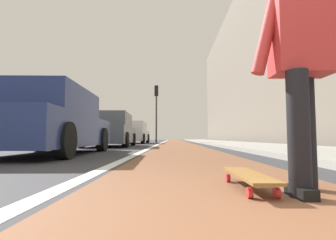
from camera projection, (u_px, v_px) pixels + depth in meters
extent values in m
plane|color=#38383D|center=(180.00, 147.00, 10.79)|extent=(80.00, 80.00, 0.00)
cube|color=brown|center=(176.00, 142.00, 24.75)|extent=(56.00, 2.01, 0.00)
cube|color=silver|center=(162.00, 143.00, 20.78)|extent=(52.00, 0.16, 0.01)
cube|color=#9E9B93|center=(221.00, 142.00, 18.71)|extent=(52.00, 3.20, 0.11)
cube|color=slate|center=(244.00, 66.00, 23.11)|extent=(40.00, 1.20, 13.59)
cylinder|color=red|center=(228.00, 178.00, 2.22)|extent=(0.07, 0.03, 0.07)
cylinder|color=red|center=(248.00, 178.00, 2.22)|extent=(0.07, 0.03, 0.07)
cylinder|color=red|center=(249.00, 193.00, 1.62)|extent=(0.07, 0.03, 0.07)
cylinder|color=red|center=(277.00, 193.00, 1.62)|extent=(0.07, 0.03, 0.07)
cube|color=silver|center=(238.00, 172.00, 2.22)|extent=(0.06, 0.12, 0.02)
cube|color=silver|center=(263.00, 185.00, 1.62)|extent=(0.06, 0.12, 0.02)
cube|color=olive|center=(248.00, 175.00, 1.92)|extent=(0.84, 0.21, 0.02)
cylinder|color=black|center=(299.00, 133.00, 1.67)|extent=(0.14, 0.14, 0.82)
cylinder|color=black|center=(306.00, 134.00, 1.93)|extent=(0.14, 0.14, 0.82)
cube|color=black|center=(301.00, 192.00, 1.64)|extent=(0.26, 0.10, 0.07)
cube|color=#B22D2D|center=(301.00, 33.00, 1.84)|extent=(0.24, 0.40, 0.60)
cylinder|color=#B22D2D|center=(267.00, 33.00, 1.84)|extent=(0.09, 0.24, 0.60)
cylinder|color=#B22D2D|center=(335.00, 33.00, 1.84)|extent=(0.09, 0.24, 0.60)
cube|color=navy|center=(50.00, 131.00, 5.95)|extent=(4.61, 2.00, 0.70)
cube|color=navy|center=(48.00, 102.00, 5.84)|extent=(2.56, 1.78, 0.60)
cube|color=#4C606B|center=(68.00, 108.00, 7.09)|extent=(0.11, 1.60, 0.51)
cylinder|color=black|center=(41.00, 140.00, 7.32)|extent=(0.67, 0.25, 0.66)
cylinder|color=black|center=(102.00, 140.00, 7.36)|extent=(0.67, 0.25, 0.66)
cylinder|color=black|center=(65.00, 141.00, 4.55)|extent=(0.67, 0.25, 0.66)
cube|color=#4C5156|center=(111.00, 135.00, 11.53)|extent=(4.68, 2.02, 0.70)
cube|color=#4C5156|center=(110.00, 120.00, 11.42)|extent=(2.61, 1.77, 0.60)
cube|color=#4C606B|center=(115.00, 122.00, 12.68)|extent=(0.12, 1.58, 0.51)
cylinder|color=black|center=(99.00, 139.00, 12.91)|extent=(0.61, 0.25, 0.60)
cylinder|color=black|center=(133.00, 139.00, 12.96)|extent=(0.61, 0.25, 0.60)
cylinder|color=black|center=(82.00, 140.00, 10.06)|extent=(0.61, 0.25, 0.60)
cylinder|color=black|center=(126.00, 140.00, 10.12)|extent=(0.61, 0.25, 0.60)
cube|color=#B7B7BC|center=(134.00, 136.00, 18.07)|extent=(4.48, 1.80, 0.70)
cube|color=#B7B7BC|center=(133.00, 126.00, 17.97)|extent=(2.48, 1.63, 0.60)
cube|color=#4C606B|center=(136.00, 127.00, 19.19)|extent=(0.06, 1.52, 0.51)
cylinder|color=black|center=(126.00, 138.00, 19.46)|extent=(0.66, 0.23, 0.66)
cylinder|color=black|center=(148.00, 138.00, 19.41)|extent=(0.66, 0.23, 0.66)
cylinder|color=black|center=(118.00, 139.00, 16.71)|extent=(0.66, 0.23, 0.66)
cylinder|color=black|center=(143.00, 139.00, 16.65)|extent=(0.66, 0.23, 0.66)
cylinder|color=#2D2D2D|center=(156.00, 119.00, 19.66)|extent=(0.12, 0.12, 3.57)
cube|color=black|center=(156.00, 91.00, 19.81)|extent=(0.24, 0.28, 0.80)
sphere|color=#360606|center=(157.00, 88.00, 19.96)|extent=(0.16, 0.16, 0.16)
sphere|color=gold|center=(157.00, 91.00, 19.94)|extent=(0.16, 0.16, 0.16)
sphere|color=black|center=(157.00, 94.00, 19.92)|extent=(0.16, 0.16, 0.16)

